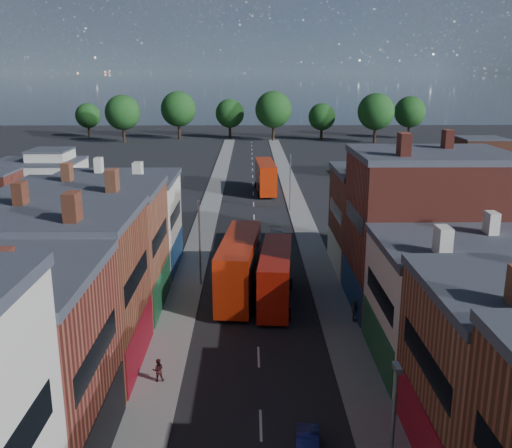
{
  "coord_description": "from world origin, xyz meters",
  "views": [
    {
      "loc": [
        -0.58,
        -20.13,
        19.21
      ],
      "look_at": [
        0.0,
        31.9,
        5.43
      ],
      "focal_mm": 40.0,
      "sensor_mm": 36.0,
      "label": 1
    }
  ],
  "objects_px": {
    "bus_2": "(266,176)",
    "car_1": "(307,446)",
    "car_2": "(244,258)",
    "bus_1": "(276,275)",
    "ped_1": "(158,370)",
    "bus_0": "(240,265)",
    "ped_3": "(354,310)",
    "car_3": "(278,235)"
  },
  "relations": [
    {
      "from": "bus_2",
      "to": "car_1",
      "type": "xyz_separation_m",
      "value": [
        0.33,
        -67.54,
        -2.21
      ]
    },
    {
      "from": "bus_2",
      "to": "car_2",
      "type": "distance_m",
      "value": 37.12
    },
    {
      "from": "bus_1",
      "to": "car_2",
      "type": "distance_m",
      "value": 10.74
    },
    {
      "from": "bus_1",
      "to": "ped_1",
      "type": "height_order",
      "value": "bus_1"
    },
    {
      "from": "car_2",
      "to": "bus_2",
      "type": "bearing_deg",
      "value": 91.4
    },
    {
      "from": "bus_0",
      "to": "car_1",
      "type": "bearing_deg",
      "value": -74.46
    },
    {
      "from": "bus_0",
      "to": "car_1",
      "type": "distance_m",
      "value": 22.45
    },
    {
      "from": "bus_2",
      "to": "ped_3",
      "type": "relative_size",
      "value": 6.4
    },
    {
      "from": "car_1",
      "to": "car_2",
      "type": "xyz_separation_m",
      "value": [
        -3.57,
        30.62,
        0.09
      ]
    },
    {
      "from": "car_3",
      "to": "ped_1",
      "type": "distance_m",
      "value": 33.55
    },
    {
      "from": "car_3",
      "to": "ped_1",
      "type": "height_order",
      "value": "ped_1"
    },
    {
      "from": "car_1",
      "to": "ped_1",
      "type": "distance_m",
      "value": 11.51
    },
    {
      "from": "bus_2",
      "to": "ped_1",
      "type": "bearing_deg",
      "value": -100.99
    },
    {
      "from": "car_1",
      "to": "ped_1",
      "type": "bearing_deg",
      "value": 146.59
    },
    {
      "from": "car_1",
      "to": "bus_2",
      "type": "bearing_deg",
      "value": 96.69
    },
    {
      "from": "car_1",
      "to": "ped_3",
      "type": "relative_size",
      "value": 1.82
    },
    {
      "from": "bus_1",
      "to": "ped_3",
      "type": "relative_size",
      "value": 5.89
    },
    {
      "from": "car_2",
      "to": "ped_1",
      "type": "xyz_separation_m",
      "value": [
        -5.27,
        -23.26,
        0.22
      ]
    },
    {
      "from": "bus_2",
      "to": "car_1",
      "type": "relative_size",
      "value": 3.51
    },
    {
      "from": "bus_0",
      "to": "car_3",
      "type": "height_order",
      "value": "bus_0"
    },
    {
      "from": "bus_2",
      "to": "bus_0",
      "type": "bearing_deg",
      "value": -97.38
    },
    {
      "from": "bus_1",
      "to": "ped_1",
      "type": "distance_m",
      "value": 15.45
    },
    {
      "from": "bus_0",
      "to": "ped_1",
      "type": "bearing_deg",
      "value": -103.22
    },
    {
      "from": "bus_2",
      "to": "ped_3",
      "type": "distance_m",
      "value": 51.54
    },
    {
      "from": "bus_1",
      "to": "car_2",
      "type": "bearing_deg",
      "value": 110.5
    },
    {
      "from": "bus_0",
      "to": "bus_2",
      "type": "bearing_deg",
      "value": 91.13
    },
    {
      "from": "bus_2",
      "to": "ped_3",
      "type": "height_order",
      "value": "bus_2"
    },
    {
      "from": "ped_3",
      "to": "car_3",
      "type": "bearing_deg",
      "value": 27.62
    },
    {
      "from": "car_3",
      "to": "car_1",
      "type": "bearing_deg",
      "value": -95.58
    },
    {
      "from": "bus_2",
      "to": "ped_1",
      "type": "height_order",
      "value": "bus_2"
    },
    {
      "from": "car_3",
      "to": "ped_3",
      "type": "bearing_deg",
      "value": -83.03
    },
    {
      "from": "ped_3",
      "to": "bus_0",
      "type": "bearing_deg",
      "value": 74.07
    },
    {
      "from": "ped_1",
      "to": "ped_3",
      "type": "height_order",
      "value": "ped_3"
    },
    {
      "from": "bus_0",
      "to": "car_2",
      "type": "bearing_deg",
      "value": 93.58
    },
    {
      "from": "bus_0",
      "to": "ped_3",
      "type": "distance_m",
      "value": 10.95
    },
    {
      "from": "car_3",
      "to": "ped_3",
      "type": "distance_m",
      "value": 23.81
    },
    {
      "from": "car_1",
      "to": "bus_0",
      "type": "bearing_deg",
      "value": 106.38
    },
    {
      "from": "bus_1",
      "to": "ped_3",
      "type": "bearing_deg",
      "value": -28.87
    },
    {
      "from": "bus_1",
      "to": "bus_2",
      "type": "distance_m",
      "value": 47.11
    },
    {
      "from": "car_1",
      "to": "car_3",
      "type": "distance_m",
      "value": 39.63
    },
    {
      "from": "ped_1",
      "to": "ped_3",
      "type": "distance_m",
      "value": 16.77
    },
    {
      "from": "bus_0",
      "to": "car_1",
      "type": "xyz_separation_m",
      "value": [
        3.87,
        -21.99,
        -2.32
      ]
    }
  ]
}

